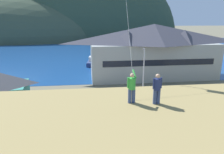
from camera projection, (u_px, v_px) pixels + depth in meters
ground_plane at (119, 138)px, 21.06m from camera, size 600.00×600.00×0.00m
parking_lot_pad at (113, 116)px, 25.83m from camera, size 40.00×20.00×0.10m
bay_water at (97, 50)px, 78.42m from camera, size 360.00×84.00×0.03m
far_hill_east_peak at (23, 38)px, 126.92m from camera, size 132.18×75.14×54.16m
far_hill_center_saddle at (83, 37)px, 133.78m from camera, size 120.07×66.86×92.87m
harbor_lodge at (153, 50)px, 41.34m from camera, size 26.37×9.38×10.60m
storage_shed_near_lot at (1, 93)px, 25.60m from camera, size 7.09×5.88×5.47m
wharf_dock at (107, 63)px, 54.40m from camera, size 3.20×15.86×0.70m
moored_boat_wharfside at (93, 62)px, 54.35m from camera, size 3.43×8.09×2.16m
parked_car_mid_row_far at (54, 128)px, 20.85m from camera, size 4.22×2.09×1.82m
parked_car_front_row_silver at (109, 102)px, 27.22m from camera, size 4.29×2.23×1.82m
parked_car_corner_spot at (217, 102)px, 27.35m from camera, size 4.27×2.19×1.82m
parked_car_back_row_right at (69, 107)px, 25.89m from camera, size 4.31×2.28×1.82m
parked_car_front_row_red at (147, 120)px, 22.45m from camera, size 4.36×2.38×1.82m
parked_car_lone_by_shed at (171, 104)px, 26.69m from camera, size 4.28×2.21×1.82m
parked_car_mid_row_center at (214, 121)px, 22.30m from camera, size 4.23×2.12×1.82m
parked_car_back_row_left at (101, 131)px, 20.43m from camera, size 4.30×2.25×1.82m
parking_light_pole at (144, 70)px, 30.49m from camera, size 0.24×0.78×7.40m
person_kite_flyer at (132, 87)px, 11.61m from camera, size 0.52×0.68×1.86m
person_companion at (157, 88)px, 11.49m from camera, size 0.54×0.40×1.74m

